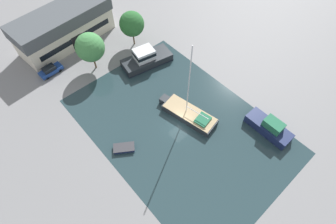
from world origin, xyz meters
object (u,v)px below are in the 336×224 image
quay_tree_by_water (132,24)px  small_dinghy (124,148)px  warehouse_building (64,27)px  parked_car (50,70)px  motor_cruiser (146,59)px  sailboat_moored (189,114)px  cabin_boat (269,127)px  quay_tree_near_building (90,47)px

quay_tree_by_water → small_dinghy: quay_tree_by_water is taller
warehouse_building → small_dinghy: (-6.28, -27.50, -3.08)m
parked_car → motor_cruiser: (14.63, -9.58, 0.41)m
parked_car → small_dinghy: parked_car is taller
warehouse_building → quay_tree_by_water: (9.33, -9.64, 1.31)m
sailboat_moored → parked_car: bearing=105.9°
quay_tree_by_water → parked_car: size_ratio=1.62×
small_dinghy → sailboat_moored: bearing=-66.3°
warehouse_building → small_dinghy: bearing=-108.7°
quay_tree_by_water → cabin_boat: 30.58m
parked_car → quay_tree_near_building: bearing=55.1°
quay_tree_by_water → quay_tree_near_building: bearing=-176.7°
quay_tree_near_building → quay_tree_by_water: 9.43m
motor_cruiser → small_dinghy: (-13.93, -11.88, -0.91)m
quay_tree_near_building → small_dinghy: quay_tree_near_building is taller
parked_car → sailboat_moored: (12.02, -23.59, -0.12)m
parked_car → motor_cruiser: 17.49m
parked_car → cabin_boat: 38.94m
quay_tree_by_water → sailboat_moored: bearing=-102.1°
quay_tree_by_water → motor_cruiser: 7.12m
parked_car → motor_cruiser: motor_cruiser is taller
sailboat_moored → cabin_boat: sailboat_moored is taller
parked_car → small_dinghy: bearing=-2.0°
quay_tree_near_building → small_dinghy: 18.94m
quay_tree_near_building → small_dinghy: size_ratio=2.11×
parked_car → quay_tree_by_water: bearing=73.7°
warehouse_building → motor_cruiser: (7.64, -15.61, -2.17)m
small_dinghy → quay_tree_near_building: bearing=14.6°
quay_tree_by_water → small_dinghy: size_ratio=2.02×
small_dinghy → quay_tree_by_water: bearing=-6.8°
quay_tree_near_building → parked_car: quay_tree_near_building is taller
warehouse_building → cabin_boat: warehouse_building is taller
warehouse_building → sailboat_moored: size_ratio=1.37×
parked_car → motor_cruiser: bearing=52.9°
parked_car → sailboat_moored: bearing=23.1°
quay_tree_by_water → motor_cruiser: quay_tree_by_water is taller
sailboat_moored → motor_cruiser: bearing=68.4°
warehouse_building → cabin_boat: bearing=-78.6°
warehouse_building → quay_tree_by_water: size_ratio=2.79×
parked_car → cabin_boat: bearing=25.9°
small_dinghy → cabin_boat: bearing=-89.2°
warehouse_building → parked_car: bearing=-145.0°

